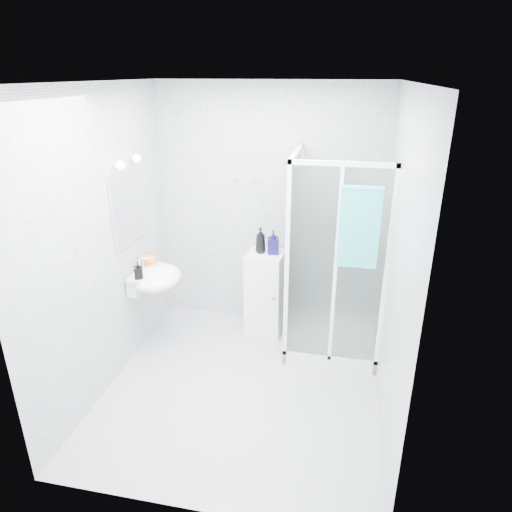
% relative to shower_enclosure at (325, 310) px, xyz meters
% --- Properties ---
extents(room, '(2.40, 2.60, 2.60)m').
position_rel_shower_enclosure_xyz_m(room, '(-0.67, -0.77, 0.85)').
color(room, silver).
rests_on(room, ground).
extents(shower_enclosure, '(0.90, 0.95, 2.00)m').
position_rel_shower_enclosure_xyz_m(shower_enclosure, '(0.00, 0.00, 0.00)').
color(shower_enclosure, white).
rests_on(shower_enclosure, ground).
extents(wall_basin, '(0.46, 0.56, 0.35)m').
position_rel_shower_enclosure_xyz_m(wall_basin, '(-1.66, -0.32, 0.35)').
color(wall_basin, white).
rests_on(wall_basin, ground).
extents(mirror, '(0.02, 0.60, 0.70)m').
position_rel_shower_enclosure_xyz_m(mirror, '(-1.85, -0.32, 1.05)').
color(mirror, white).
rests_on(mirror, room).
extents(vanity_lights, '(0.10, 0.40, 0.08)m').
position_rel_shower_enclosure_xyz_m(vanity_lights, '(-1.80, -0.32, 1.47)').
color(vanity_lights, silver).
rests_on(vanity_lights, room).
extents(wall_hooks, '(0.23, 0.06, 0.03)m').
position_rel_shower_enclosure_xyz_m(wall_hooks, '(-0.92, 0.49, 1.17)').
color(wall_hooks, silver).
rests_on(wall_hooks, room).
extents(storage_cabinet, '(0.40, 0.41, 0.91)m').
position_rel_shower_enclosure_xyz_m(storage_cabinet, '(-0.66, 0.24, 0.01)').
color(storage_cabinet, white).
rests_on(storage_cabinet, ground).
extents(hand_towel, '(0.33, 0.05, 0.71)m').
position_rel_shower_enclosure_xyz_m(hand_towel, '(0.25, -0.40, 1.04)').
color(hand_towel, '#30B5B6').
rests_on(hand_towel, shower_enclosure).
extents(shampoo_bottle_a, '(0.13, 0.13, 0.27)m').
position_rel_shower_enclosure_xyz_m(shampoo_bottle_a, '(-0.71, 0.26, 0.60)').
color(shampoo_bottle_a, black).
rests_on(shampoo_bottle_a, storage_cabinet).
extents(shampoo_bottle_b, '(0.13, 0.14, 0.25)m').
position_rel_shower_enclosure_xyz_m(shampoo_bottle_b, '(-0.58, 0.26, 0.59)').
color(shampoo_bottle_b, '#120C4B').
rests_on(shampoo_bottle_b, storage_cabinet).
extents(soap_dispenser_orange, '(0.16, 0.16, 0.17)m').
position_rel_shower_enclosure_xyz_m(soap_dispenser_orange, '(-1.74, -0.19, 0.50)').
color(soap_dispenser_orange, orange).
rests_on(soap_dispenser_orange, wall_basin).
extents(soap_dispenser_black, '(0.10, 0.10, 0.17)m').
position_rel_shower_enclosure_xyz_m(soap_dispenser_black, '(-1.73, -0.49, 0.50)').
color(soap_dispenser_black, black).
rests_on(soap_dispenser_black, wall_basin).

